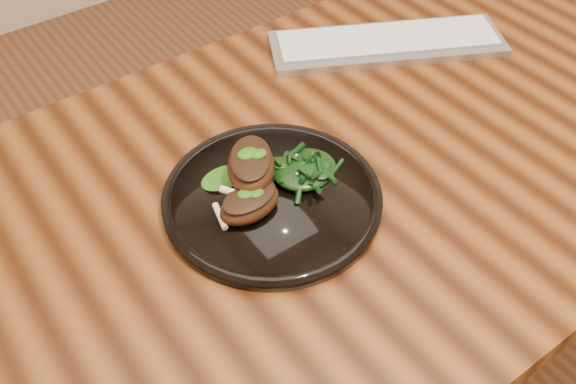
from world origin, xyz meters
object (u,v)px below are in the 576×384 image
at_px(plate, 272,198).
at_px(greens_heap, 305,166).
at_px(lamb_chop_front, 249,203).
at_px(desk, 351,192).
at_px(keyboard, 387,43).

distance_m(plate, greens_heap, 0.07).
relative_size(lamb_chop_front, greens_heap, 1.04).
xyz_separation_m(plate, lamb_chop_front, (-0.05, -0.01, 0.03)).
xyz_separation_m(plate, greens_heap, (0.06, 0.01, 0.02)).
bearing_deg(plate, desk, 3.34).
distance_m(greens_heap, keyboard, 0.40).
xyz_separation_m(desk, plate, (-0.16, -0.01, 0.09)).
bearing_deg(keyboard, desk, -141.25).
distance_m(desk, plate, 0.19).
bearing_deg(keyboard, plate, -153.24).
bearing_deg(greens_heap, keyboard, 30.05).
distance_m(desk, greens_heap, 0.15).
bearing_deg(desk, greens_heap, -177.81).
height_order(plate, greens_heap, greens_heap).
distance_m(lamb_chop_front, keyboard, 0.50).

